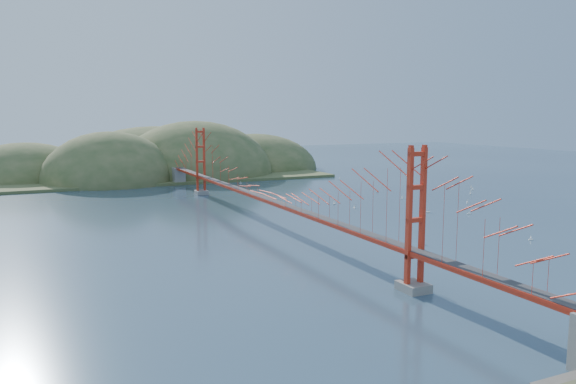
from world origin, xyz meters
name	(u,v)px	position (x,y,z in m)	size (l,w,h in m)	color
ground	(268,225)	(0.00, 0.00, 0.00)	(320.00, 320.00, 0.00)	#283E51
bridge	(267,170)	(0.00, 0.18, 7.01)	(2.20, 94.40, 12.00)	gray
far_headlands	(165,173)	(2.21, 68.52, 0.00)	(84.00, 58.00, 25.00)	olive
sailboat_7	(378,191)	(29.69, 19.11, 0.15)	(0.58, 0.51, 0.66)	white
sailboat_11	(473,189)	(47.50, 14.22, 0.14)	(0.55, 0.55, 0.59)	white
sailboat_1	(410,217)	(19.66, -3.73, 0.13)	(0.53, 0.53, 0.56)	white
sailboat_3	(334,203)	(15.80, 10.55, 0.15)	(0.67, 0.67, 0.70)	white
sailboat_0	(422,243)	(10.97, -17.12, 0.16)	(0.57, 0.65, 0.75)	white
sailboat_14	(354,207)	(16.81, 6.16, 0.15)	(0.52, 0.58, 0.65)	white
sailboat_2	(469,213)	(28.70, -5.19, 0.13)	(0.52, 0.52, 0.56)	white
sailboat_16	(428,212)	(24.38, -1.60, 0.15)	(0.67, 0.67, 0.70)	white
sailboat_6	(531,239)	(23.42, -20.66, 0.14)	(0.51, 0.51, 0.57)	white
sailboat_8	(402,198)	(29.00, 10.85, 0.15)	(0.64, 0.64, 0.67)	white
sailboat_17	(471,187)	(49.57, 16.86, 0.15)	(0.61, 0.58, 0.68)	white
sailboat_10	(458,268)	(7.65, -26.54, 0.16)	(0.51, 0.62, 0.72)	white
sailboat_4	(467,202)	(35.99, 3.08, 0.14)	(0.54, 0.54, 0.57)	white
sailboat_12	(241,183)	(11.76, 42.00, 0.14)	(0.49, 0.41, 0.57)	white
sailboat_9	(470,193)	(43.21, 10.19, 0.16)	(0.71, 0.71, 0.74)	white
sailboat_15	(340,179)	(33.43, 39.16, 0.15)	(0.51, 0.59, 0.68)	white
sailboat_extra_0	(311,192)	(18.72, 24.05, 0.14)	(0.60, 0.60, 0.63)	white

